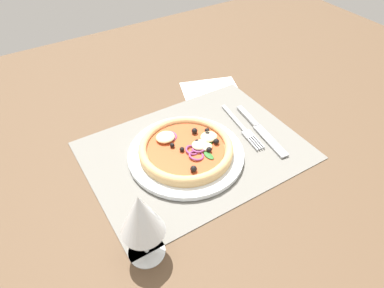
# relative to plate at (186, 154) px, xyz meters

# --- Properties ---
(ground_plane) EXTENTS (1.90, 1.40, 0.02)m
(ground_plane) POSITION_rel_plate_xyz_m (-0.03, -0.01, -0.02)
(ground_plane) COLOR brown
(placemat) EXTENTS (0.47, 0.35, 0.00)m
(placemat) POSITION_rel_plate_xyz_m (-0.03, -0.01, -0.01)
(placemat) COLOR slate
(placemat) RESTS_ON ground_plane
(plate) EXTENTS (0.25, 0.25, 0.01)m
(plate) POSITION_rel_plate_xyz_m (0.00, 0.00, 0.00)
(plate) COLOR white
(plate) RESTS_ON placemat
(pizza) EXTENTS (0.21, 0.21, 0.03)m
(pizza) POSITION_rel_plate_xyz_m (-0.00, -0.00, 0.02)
(pizza) COLOR tan
(pizza) RESTS_ON plate
(fork) EXTENTS (0.04, 0.18, 0.00)m
(fork) POSITION_rel_plate_xyz_m (-0.16, -0.01, -0.00)
(fork) COLOR #B2B5BA
(fork) RESTS_ON placemat
(knife) EXTENTS (0.04, 0.20, 0.01)m
(knife) POSITION_rel_plate_xyz_m (-0.19, 0.02, -0.00)
(knife) COLOR #B2B5BA
(knife) RESTS_ON placemat
(wine_glass) EXTENTS (0.07, 0.07, 0.15)m
(wine_glass) POSITION_rel_plate_xyz_m (0.18, 0.16, 0.09)
(wine_glass) COLOR silver
(wine_glass) RESTS_ON ground_plane
(napkin) EXTENTS (0.19, 0.18, 0.00)m
(napkin) POSITION_rel_plate_xyz_m (-0.19, -0.18, -0.01)
(napkin) COLOR white
(napkin) RESTS_ON ground_plane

